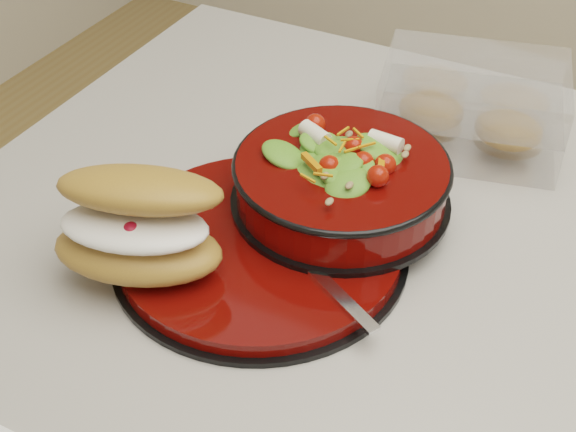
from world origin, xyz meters
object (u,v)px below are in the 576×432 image
at_px(dinner_plate, 260,246).
at_px(pastry_box, 471,108).
at_px(salad_bowl, 342,175).
at_px(croissant, 139,225).
at_px(fork, 312,269).

relative_size(dinner_plate, pastry_box, 1.26).
height_order(salad_bowl, pastry_box, salad_bowl).
height_order(dinner_plate, croissant, croissant).
relative_size(dinner_plate, salad_bowl, 1.30).
relative_size(salad_bowl, croissant, 1.27).
xyz_separation_m(dinner_plate, croissant, (-0.08, -0.08, 0.06)).
bearing_deg(croissant, pastry_box, 42.69).
height_order(salad_bowl, croissant, croissant).
height_order(croissant, pastry_box, croissant).
distance_m(dinner_plate, croissant, 0.12).
bearing_deg(fork, pastry_box, 18.84).
bearing_deg(salad_bowl, dinner_plate, -117.77).
distance_m(croissant, pastry_box, 0.41).
bearing_deg(croissant, dinner_plate, 26.47).
xyz_separation_m(salad_bowl, fork, (0.02, -0.10, -0.03)).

